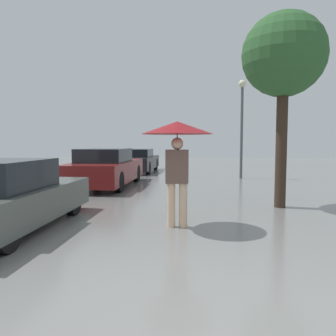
{
  "coord_description": "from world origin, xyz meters",
  "views": [
    {
      "loc": [
        0.02,
        -2.67,
        1.49
      ],
      "look_at": [
        -0.52,
        3.03,
        1.05
      ],
      "focal_mm": 35.0,
      "sensor_mm": 36.0,
      "label": 1
    }
  ],
  "objects_px": {
    "parked_car_middle": "(106,168)",
    "street_lamp": "(242,115)",
    "tree": "(284,57)",
    "parked_car_farthest": "(136,161)",
    "pedestrian": "(177,139)"
  },
  "relations": [
    {
      "from": "parked_car_middle",
      "to": "street_lamp",
      "type": "bearing_deg",
      "value": 30.56
    },
    {
      "from": "parked_car_farthest",
      "to": "pedestrian",
      "type": "bearing_deg",
      "value": -75.39
    },
    {
      "from": "tree",
      "to": "street_lamp",
      "type": "distance_m",
      "value": 6.19
    },
    {
      "from": "pedestrian",
      "to": "tree",
      "type": "xyz_separation_m",
      "value": [
        2.25,
        2.01,
        1.84
      ]
    },
    {
      "from": "pedestrian",
      "to": "parked_car_farthest",
      "type": "xyz_separation_m",
      "value": [
        -2.81,
        10.77,
        -1.0
      ]
    },
    {
      "from": "pedestrian",
      "to": "parked_car_middle",
      "type": "distance_m",
      "value": 6.02
    },
    {
      "from": "tree",
      "to": "street_lamp",
      "type": "height_order",
      "value": "tree"
    },
    {
      "from": "pedestrian",
      "to": "street_lamp",
      "type": "bearing_deg",
      "value": 75.35
    },
    {
      "from": "parked_car_middle",
      "to": "street_lamp",
      "type": "relative_size",
      "value": 1.11
    },
    {
      "from": "street_lamp",
      "to": "tree",
      "type": "bearing_deg",
      "value": -88.85
    },
    {
      "from": "pedestrian",
      "to": "tree",
      "type": "height_order",
      "value": "tree"
    },
    {
      "from": "parked_car_farthest",
      "to": "tree",
      "type": "distance_m",
      "value": 10.51
    },
    {
      "from": "parked_car_farthest",
      "to": "tree",
      "type": "xyz_separation_m",
      "value": [
        5.06,
        -8.76,
        2.84
      ]
    },
    {
      "from": "pedestrian",
      "to": "street_lamp",
      "type": "distance_m",
      "value": 8.5
    },
    {
      "from": "tree",
      "to": "parked_car_farthest",
      "type": "bearing_deg",
      "value": 120.03
    }
  ]
}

